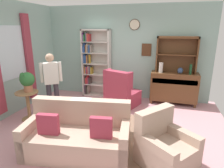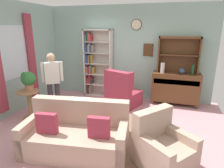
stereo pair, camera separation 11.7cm
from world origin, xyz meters
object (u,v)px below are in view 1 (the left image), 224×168
at_px(sideboard_hutch, 177,50).
at_px(couch_floral, 78,136).
at_px(vase_tall, 161,68).
at_px(armchair_floral, 165,148).
at_px(sideboard, 174,87).
at_px(plant_stand, 28,103).
at_px(wingback_chair, 121,93).
at_px(vase_round, 180,71).
at_px(bottle_wine, 191,69).
at_px(bookshelf, 94,63).
at_px(book_stack, 103,113).
at_px(person_reading, 52,80).
at_px(coffee_table, 104,118).
at_px(potted_plant_large, 27,80).

bearing_deg(sideboard_hutch, couch_floral, -119.31).
height_order(vase_tall, armchair_floral, vase_tall).
height_order(sideboard, armchair_floral, sideboard).
bearing_deg(couch_floral, plant_stand, 153.46).
bearing_deg(wingback_chair, plant_stand, -144.30).
bearing_deg(vase_round, bottle_wine, -4.95).
bearing_deg(sideboard, vase_round, -27.17).
relative_size(bookshelf, sideboard_hutch, 1.91).
xyz_separation_m(bookshelf, book_stack, (1.02, -2.23, -0.60)).
bearing_deg(person_reading, armchair_floral, -23.41).
relative_size(vase_tall, vase_round, 1.69).
distance_m(vase_round, coffee_table, 2.67).
bearing_deg(person_reading, book_stack, -20.36).
height_order(bottle_wine, coffee_table, bottle_wine).
distance_m(bottle_wine, plant_stand, 4.26).
relative_size(sideboard, coffee_table, 1.62).
height_order(sideboard, sideboard_hutch, sideboard_hutch).
bearing_deg(book_stack, couch_floral, -107.80).
relative_size(sideboard_hutch, plant_stand, 1.56).
distance_m(sideboard, wingback_chair, 1.55).
xyz_separation_m(plant_stand, person_reading, (0.41, 0.43, 0.47)).
xyz_separation_m(vase_tall, coffee_table, (-1.03, -2.07, -0.71)).
bearing_deg(vase_tall, vase_round, 1.49).
bearing_deg(bottle_wine, vase_round, 175.05).
height_order(vase_tall, coffee_table, vase_tall).
distance_m(bookshelf, sideboard_hutch, 2.51).
xyz_separation_m(sideboard, wingback_chair, (-1.41, -0.62, -0.13)).
bearing_deg(vase_round, plant_stand, -150.82).
bearing_deg(plant_stand, wingback_chair, 35.70).
bearing_deg(book_stack, armchair_floral, -26.89).
height_order(vase_tall, wingback_chair, vase_tall).
distance_m(bottle_wine, couch_floral, 3.53).
distance_m(armchair_floral, wingback_chair, 2.49).
height_order(vase_round, couch_floral, vase_round).
distance_m(bottle_wine, person_reading, 3.66).
distance_m(coffee_table, book_stack, 0.10).
bearing_deg(bookshelf, armchair_floral, -51.52).
relative_size(bookshelf, vase_round, 12.35).
distance_m(vase_tall, book_stack, 2.39).
bearing_deg(bookshelf, book_stack, -65.37).
height_order(bottle_wine, couch_floral, bottle_wine).
bearing_deg(bottle_wine, plant_stand, -152.81).
bearing_deg(sideboard, person_reading, -151.79).
distance_m(person_reading, coffee_table, 1.72).
xyz_separation_m(couch_floral, coffee_table, (0.25, 0.71, 0.04)).
distance_m(wingback_chair, book_stack, 1.53).
distance_m(sideboard, potted_plant_large, 3.91).
bearing_deg(couch_floral, bottle_wine, 53.41).
distance_m(vase_tall, coffee_table, 2.41).
xyz_separation_m(person_reading, book_stack, (1.51, -0.56, -0.45)).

